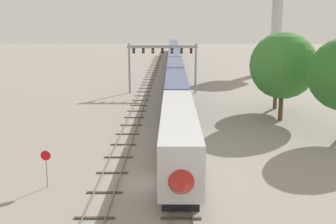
{
  "coord_description": "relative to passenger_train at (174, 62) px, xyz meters",
  "views": [
    {
      "loc": [
        1.42,
        -30.14,
        12.28
      ],
      "look_at": [
        1.0,
        12.0,
        3.0
      ],
      "focal_mm": 44.17,
      "sensor_mm": 36.0,
      "label": 1
    }
  ],
  "objects": [
    {
      "name": "ground_plane",
      "position": [
        -2.0,
        -71.17,
        -2.61
      ],
      "size": [
        400.0,
        400.0,
        0.0
      ],
      "primitive_type": "plane",
      "color": "gray"
    },
    {
      "name": "track_main",
      "position": [
        0.0,
        -11.17,
        -2.55
      ],
      "size": [
        2.6,
        200.0,
        0.16
      ],
      "color": "slate",
      "rests_on": "ground"
    },
    {
      "name": "track_near",
      "position": [
        -5.5,
        -31.17,
        -2.55
      ],
      "size": [
        2.6,
        160.0,
        0.16
      ],
      "color": "slate",
      "rests_on": "ground"
    },
    {
      "name": "passenger_train",
      "position": [
        0.0,
        0.0,
        0.0
      ],
      "size": [
        3.04,
        154.67,
        4.8
      ],
      "color": "silver",
      "rests_on": "ground"
    },
    {
      "name": "signal_gantry",
      "position": [
        -2.25,
        -29.94,
        3.75
      ],
      "size": [
        12.1,
        0.49,
        8.62
      ],
      "color": "#999BA0",
      "rests_on": "ground"
    },
    {
      "name": "stop_sign",
      "position": [
        -10.0,
        -72.07,
        -0.74
      ],
      "size": [
        0.76,
        0.08,
        2.88
      ],
      "color": "gray",
      "rests_on": "ground"
    },
    {
      "name": "trackside_tree_mid",
      "position": [
        14.2,
        -43.04,
        4.21
      ],
      "size": [
        6.53,
        6.53,
        10.11
      ],
      "color": "brown",
      "rests_on": "ground"
    },
    {
      "name": "trackside_tree_right",
      "position": [
        13.15,
        -50.17,
        4.32
      ],
      "size": [
        8.26,
        8.26,
        11.07
      ],
      "color": "brown",
      "rests_on": "ground"
    }
  ]
}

